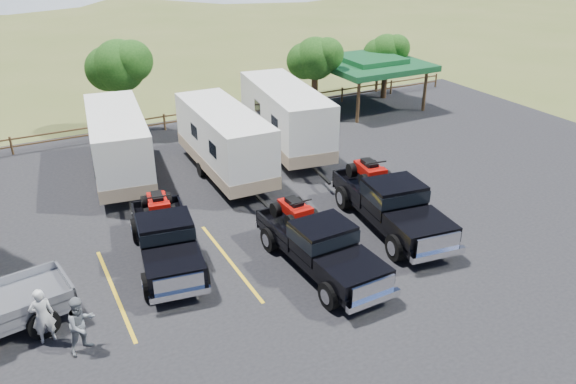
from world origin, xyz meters
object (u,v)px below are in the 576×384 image
pavilion (370,63)px  rig_center (319,243)px  rig_right (390,201)px  person_b (81,324)px  rig_left (165,236)px  person_a (42,316)px  trailer_center (224,141)px  trailer_left (118,145)px  trailer_right (285,118)px

pavilion → rig_center: 19.39m
rig_right → person_b: rig_right is taller
rig_left → person_b: 4.82m
rig_left → person_a: (-4.28, -2.55, -0.07)m
pavilion → trailer_center: pavilion is taller
rig_left → person_a: bearing=-140.6°
person_b → person_a: bearing=110.6°
person_a → person_b: person_a is taller
trailer_left → rig_center: bearing=-60.6°
trailer_center → rig_center: bearing=-89.5°
pavilion → rig_right: size_ratio=0.91×
trailer_right → rig_left: bearing=-131.5°
rig_center → trailer_center: size_ratio=0.68×
pavilion → trailer_right: 9.48m
rig_right → person_a: 12.71m
pavilion → trailer_center: 13.68m
pavilion → trailer_left: (-16.69, -4.10, -1.10)m
trailer_center → rig_right: bearing=-62.1°
person_a → rig_left: bearing=-151.5°
trailer_left → person_a: bearing=-105.9°
rig_right → trailer_right: trailer_right is taller
rig_left → person_a: size_ratio=3.47×
rig_center → trailer_center: bearing=86.9°
trailer_right → person_a: (-12.86, -10.00, -0.87)m
rig_center → rig_right: size_ratio=0.90×
rig_left → rig_right: 8.55m
trailer_right → person_a: size_ratio=5.50×
rig_right → rig_left: bearing=176.3°
pavilion → trailer_left: 17.22m
rig_center → trailer_center: 8.87m
rig_right → trailer_left: trailer_left is taller
person_a → trailer_left: bearing=-115.8°
rig_right → trailer_left: bearing=138.3°
pavilion → person_b: size_ratio=3.57×
rig_left → trailer_right: size_ratio=0.63×
person_a → person_b: size_ratio=1.01×
rig_center → rig_right: (3.93, 1.25, 0.08)m
pavilion → trailer_center: (-12.28, -5.93, -1.10)m
rig_left → person_b: (-3.39, -3.43, -0.08)m
trailer_left → trailer_right: 8.38m
rig_center → trailer_left: size_ratio=0.67×
rig_center → rig_right: rig_right is taller
trailer_center → trailer_right: bearing=22.1°
rig_left → rig_center: 5.32m
trailer_left → trailer_right: size_ratio=0.94×
pavilion → person_a: size_ratio=3.53×
rig_right → trailer_left: (-8.18, 9.41, 0.59)m
rig_left → trailer_right: trailer_right is taller
rig_right → person_b: bearing=-164.0°
trailer_left → rig_right: bearing=-41.4°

